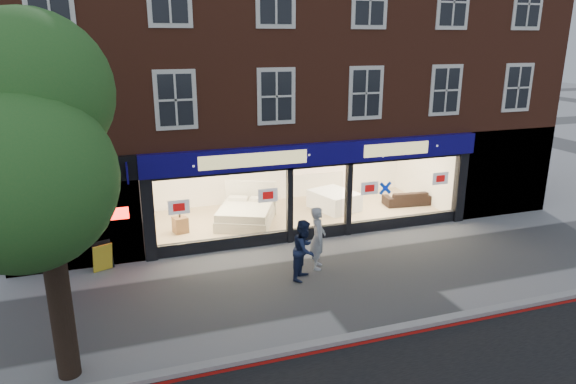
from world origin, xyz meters
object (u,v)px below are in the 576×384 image
mattress_stack (334,200)px  pedestrian_grey (318,238)px  display_bed (246,213)px  pedestrian_blue (304,250)px  a_board (103,256)px  sofa (407,198)px

mattress_stack → pedestrian_grey: pedestrian_grey is taller
display_bed → pedestrian_blue: bearing=-59.0°
display_bed → a_board: (-4.85, -2.33, -0.03)m
sofa → a_board: (-11.48, -2.34, 0.05)m
a_board → pedestrian_grey: (5.96, -1.81, 0.50)m
a_board → mattress_stack: bearing=-3.1°
pedestrian_blue → sofa: bearing=-13.5°
display_bed → mattress_stack: (3.63, 0.43, -0.01)m
mattress_stack → pedestrian_grey: (-2.52, -4.57, 0.49)m
mattress_stack → pedestrian_blue: (-3.14, -5.10, 0.42)m
sofa → pedestrian_grey: bearing=43.0°
mattress_stack → pedestrian_blue: bearing=-121.6°
sofa → pedestrian_grey: (-5.52, -4.15, 0.56)m
mattress_stack → sofa: size_ratio=1.10×
mattress_stack → pedestrian_grey: size_ratio=1.12×
mattress_stack → sofa: mattress_stack is taller
mattress_stack → sofa: bearing=-7.9°
display_bed → pedestrian_blue: pedestrian_blue is taller
mattress_stack → pedestrian_blue: pedestrian_blue is taller
sofa → a_board: 11.72m
sofa → mattress_stack: bearing=-1.9°
display_bed → pedestrian_grey: pedestrian_grey is taller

